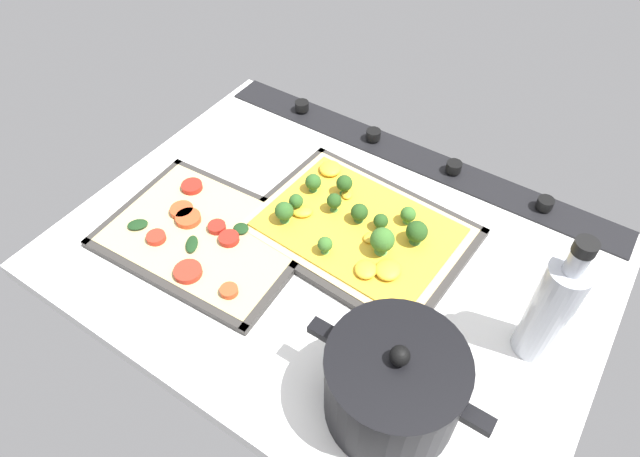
{
  "coord_description": "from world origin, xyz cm",
  "views": [
    {
      "loc": [
        -29.65,
        47.88,
        68.13
      ],
      "look_at": [
        2.76,
        -0.81,
        3.11
      ],
      "focal_mm": 30.83,
      "sensor_mm": 36.0,
      "label": 1
    }
  ],
  "objects_px": {
    "baking_tray_front": "(358,232)",
    "veggie_pizza_back": "(205,234)",
    "oil_bottle": "(551,309)",
    "baking_tray_back": "(207,237)",
    "cooking_pot": "(393,385)",
    "broccoli_pizza": "(357,226)"
  },
  "relations": [
    {
      "from": "baking_tray_front",
      "to": "veggie_pizza_back",
      "type": "xyz_separation_m",
      "value": [
        0.2,
        0.15,
        0.01
      ]
    },
    {
      "from": "baking_tray_front",
      "to": "oil_bottle",
      "type": "bearing_deg",
      "value": 171.64
    },
    {
      "from": "oil_bottle",
      "to": "baking_tray_back",
      "type": "bearing_deg",
      "value": 11.14
    },
    {
      "from": "baking_tray_back",
      "to": "oil_bottle",
      "type": "xyz_separation_m",
      "value": [
        -0.51,
        -0.1,
        0.09
      ]
    },
    {
      "from": "cooking_pot",
      "to": "oil_bottle",
      "type": "distance_m",
      "value": 0.23
    },
    {
      "from": "baking_tray_back",
      "to": "oil_bottle",
      "type": "height_order",
      "value": "oil_bottle"
    },
    {
      "from": "broccoli_pizza",
      "to": "cooking_pot",
      "type": "xyz_separation_m",
      "value": [
        -0.19,
        0.23,
        0.04
      ]
    },
    {
      "from": "broccoli_pizza",
      "to": "baking_tray_back",
      "type": "relative_size",
      "value": 1.0
    },
    {
      "from": "baking_tray_front",
      "to": "cooking_pot",
      "type": "xyz_separation_m",
      "value": [
        -0.19,
        0.23,
        0.06
      ]
    },
    {
      "from": "baking_tray_front",
      "to": "broccoli_pizza",
      "type": "height_order",
      "value": "broccoli_pizza"
    },
    {
      "from": "cooking_pot",
      "to": "oil_bottle",
      "type": "xyz_separation_m",
      "value": [
        -0.12,
        -0.19,
        0.03
      ]
    },
    {
      "from": "broccoli_pizza",
      "to": "baking_tray_back",
      "type": "xyz_separation_m",
      "value": [
        0.2,
        0.14,
        -0.01
      ]
    },
    {
      "from": "baking_tray_front",
      "to": "broccoli_pizza",
      "type": "relative_size",
      "value": 1.08
    },
    {
      "from": "veggie_pizza_back",
      "to": "baking_tray_front",
      "type": "bearing_deg",
      "value": -143.96
    },
    {
      "from": "baking_tray_back",
      "to": "cooking_pot",
      "type": "bearing_deg",
      "value": 167.28
    },
    {
      "from": "broccoli_pizza",
      "to": "veggie_pizza_back",
      "type": "distance_m",
      "value": 0.25
    },
    {
      "from": "oil_bottle",
      "to": "veggie_pizza_back",
      "type": "bearing_deg",
      "value": 11.29
    },
    {
      "from": "veggie_pizza_back",
      "to": "cooking_pot",
      "type": "distance_m",
      "value": 0.4
    },
    {
      "from": "baking_tray_front",
      "to": "baking_tray_back",
      "type": "relative_size",
      "value": 1.08
    },
    {
      "from": "baking_tray_front",
      "to": "veggie_pizza_back",
      "type": "height_order",
      "value": "veggie_pizza_back"
    },
    {
      "from": "baking_tray_back",
      "to": "cooking_pot",
      "type": "height_order",
      "value": "cooking_pot"
    },
    {
      "from": "veggie_pizza_back",
      "to": "broccoli_pizza",
      "type": "bearing_deg",
      "value": -143.93
    }
  ]
}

